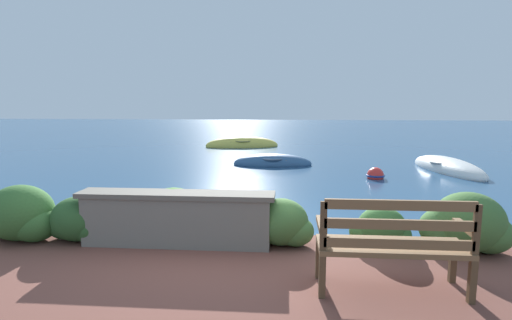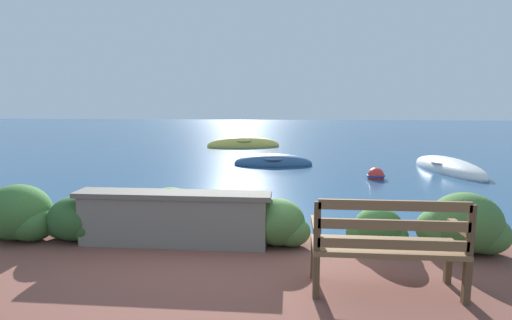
{
  "view_description": "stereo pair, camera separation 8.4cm",
  "coord_description": "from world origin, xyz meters",
  "px_view_note": "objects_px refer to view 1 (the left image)",
  "views": [
    {
      "loc": [
        0.67,
        -5.19,
        1.99
      ],
      "look_at": [
        -0.14,
        4.93,
        0.51
      ],
      "focal_mm": 28.0,
      "sensor_mm": 36.0,
      "label": 1
    },
    {
      "loc": [
        0.75,
        -5.19,
        1.99
      ],
      "look_at": [
        -0.14,
        4.93,
        0.51
      ],
      "focal_mm": 28.0,
      "sensor_mm": 36.0,
      "label": 2
    }
  ],
  "objects_px": {
    "park_bench": "(393,243)",
    "rowboat_far": "(242,145)",
    "mooring_buoy": "(375,176)",
    "rowboat_nearest": "(447,169)",
    "rowboat_mid": "(272,163)"
  },
  "relations": [
    {
      "from": "park_bench",
      "to": "mooring_buoy",
      "type": "height_order",
      "value": "park_bench"
    },
    {
      "from": "rowboat_far",
      "to": "mooring_buoy",
      "type": "distance_m",
      "value": 8.3
    },
    {
      "from": "mooring_buoy",
      "to": "rowboat_far",
      "type": "bearing_deg",
      "value": 121.49
    },
    {
      "from": "rowboat_mid",
      "to": "rowboat_nearest",
      "type": "bearing_deg",
      "value": -9.48
    },
    {
      "from": "rowboat_nearest",
      "to": "park_bench",
      "type": "bearing_deg",
      "value": -34.35
    },
    {
      "from": "rowboat_nearest",
      "to": "rowboat_far",
      "type": "xyz_separation_m",
      "value": [
        -6.68,
        5.72,
        0.01
      ]
    },
    {
      "from": "rowboat_mid",
      "to": "mooring_buoy",
      "type": "relative_size",
      "value": 5.27
    },
    {
      "from": "park_bench",
      "to": "rowboat_far",
      "type": "distance_m",
      "value": 14.3
    },
    {
      "from": "park_bench",
      "to": "rowboat_far",
      "type": "xyz_separation_m",
      "value": [
        -3.0,
        13.97,
        -0.64
      ]
    },
    {
      "from": "mooring_buoy",
      "to": "park_bench",
      "type": "bearing_deg",
      "value": -100.92
    },
    {
      "from": "park_bench",
      "to": "rowboat_mid",
      "type": "distance_m",
      "value": 9.03
    },
    {
      "from": "rowboat_nearest",
      "to": "rowboat_mid",
      "type": "bearing_deg",
      "value": -107.48
    },
    {
      "from": "rowboat_nearest",
      "to": "rowboat_mid",
      "type": "relative_size",
      "value": 1.38
    },
    {
      "from": "rowboat_mid",
      "to": "mooring_buoy",
      "type": "xyz_separation_m",
      "value": [
        2.78,
        -1.99,
        0.02
      ]
    },
    {
      "from": "rowboat_far",
      "to": "mooring_buoy",
      "type": "height_order",
      "value": "rowboat_far"
    }
  ]
}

